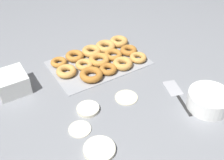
{
  "coord_description": "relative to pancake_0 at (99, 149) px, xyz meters",
  "views": [
    {
      "loc": [
        0.46,
        0.76,
        0.83
      ],
      "look_at": [
        -0.04,
        -0.07,
        0.04
      ],
      "focal_mm": 45.0,
      "sensor_mm": 36.0,
      "label": 1
    }
  ],
  "objects": [
    {
      "name": "ground_plane",
      "position": [
        -0.18,
        -0.21,
        -0.01
      ],
      "size": [
        3.0,
        3.0,
        0.0
      ],
      "primitive_type": "plane",
      "color": "gray"
    },
    {
      "name": "pancake_0",
      "position": [
        0.0,
        0.0,
        0.0
      ],
      "size": [
        0.12,
        0.12,
        0.02
      ],
      "primitive_type": "cylinder",
      "color": "silver",
      "rests_on": "ground_plane"
    },
    {
      "name": "pancake_1",
      "position": [
        -0.24,
        -0.18,
        -0.0
      ],
      "size": [
        0.1,
        0.1,
        0.01
      ],
      "primitive_type": "cylinder",
      "color": "beige",
      "rests_on": "ground_plane"
    },
    {
      "name": "pancake_2",
      "position": [
        -0.06,
        -0.2,
        -0.0
      ],
      "size": [
        0.09,
        0.09,
        0.02
      ],
      "primitive_type": "cylinder",
      "color": "silver",
      "rests_on": "ground_plane"
    },
    {
      "name": "pancake_3",
      "position": [
        0.02,
        -0.12,
        -0.0
      ],
      "size": [
        0.09,
        0.09,
        0.01
      ],
      "primitive_type": "cylinder",
      "color": "silver",
      "rests_on": "ground_plane"
    },
    {
      "name": "donut_tray",
      "position": [
        -0.27,
        -0.48,
        0.01
      ],
      "size": [
        0.47,
        0.3,
        0.04
      ],
      "color": "#93969B",
      "rests_on": "ground_plane"
    },
    {
      "name": "batter_bowl",
      "position": [
        -0.49,
        0.04,
        0.03
      ],
      "size": [
        0.18,
        0.18,
        0.07
      ],
      "color": "white",
      "rests_on": "ground_plane"
    },
    {
      "name": "container_stack",
      "position": [
        0.17,
        -0.49,
        0.04
      ],
      "size": [
        0.13,
        0.14,
        0.09
      ],
      "color": "white",
      "rests_on": "ground_plane"
    },
    {
      "name": "spatula",
      "position": [
        -0.44,
        -0.1,
        -0.01
      ],
      "size": [
        0.1,
        0.23,
        0.01
      ],
      "rotation": [
        0.0,
        0.0,
        4.42
      ],
      "color": "black",
      "rests_on": "ground_plane"
    }
  ]
}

